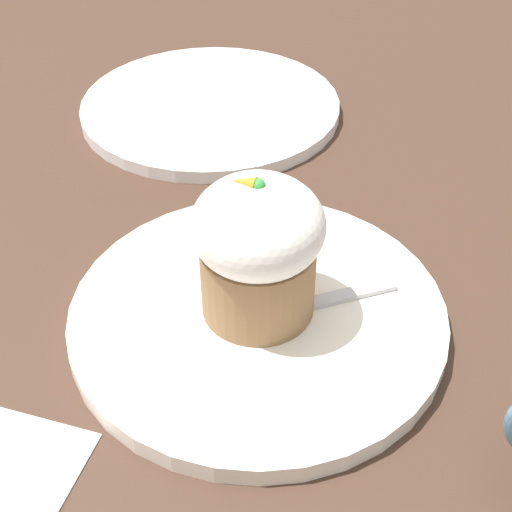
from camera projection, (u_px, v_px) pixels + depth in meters
The scene contains 5 objects.
ground_plane at pixel (258, 322), 0.49m from camera, with size 4.00×4.00×0.00m, color #3D281E.
dessert_plate at pixel (258, 314), 0.48m from camera, with size 0.25×0.25×0.01m.
carrot_cake at pixel (256, 248), 0.45m from camera, with size 0.08×0.08×0.10m.
spoon at pixel (269, 313), 0.47m from camera, with size 0.11×0.10×0.01m.
side_plate at pixel (211, 107), 0.71m from camera, with size 0.26×0.26×0.01m.
Camera 1 is at (-0.13, 0.32, 0.35)m, focal length 50.00 mm.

